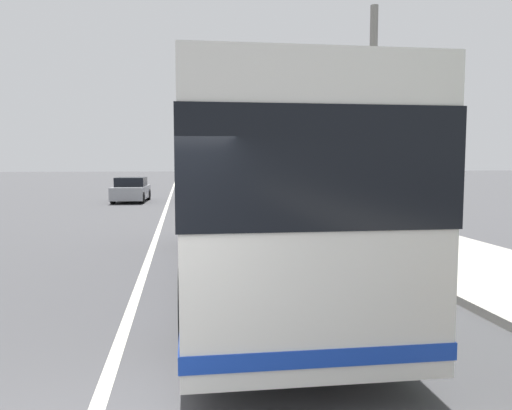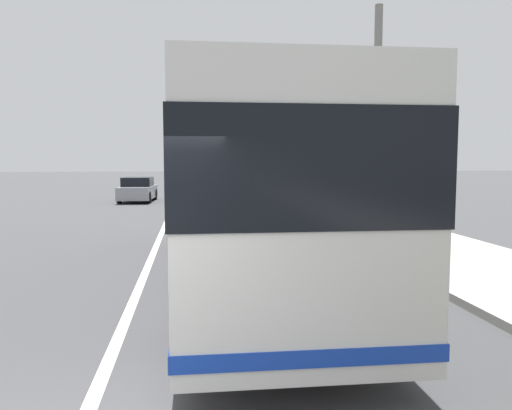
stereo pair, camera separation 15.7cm
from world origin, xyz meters
The scene contains 7 objects.
sidewalk_curb centered at (10.00, -6.97, 0.07)m, with size 110.00×3.60×0.14m, color #B2ADA3.
lane_divider_line centered at (10.00, 0.00, 0.00)m, with size 110.00×0.16×0.01m, color silver.
coach_bus centered at (6.32, -2.07, 1.85)m, with size 11.39×2.65×3.25m.
car_behind_bus centered at (24.66, -2.38, 0.72)m, with size 4.12×1.91×1.51m.
car_far_distant centered at (34.25, -2.54, 0.70)m, with size 4.61×1.86×1.49m.
car_ahead_same_lane centered at (25.57, 2.09, 0.65)m, with size 4.15×1.97×1.39m.
utility_pole centered at (12.04, -6.88, 3.60)m, with size 0.25×0.25×7.20m, color slate.
Camera 2 is at (-3.38, -0.97, 2.30)m, focal length 34.82 mm.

